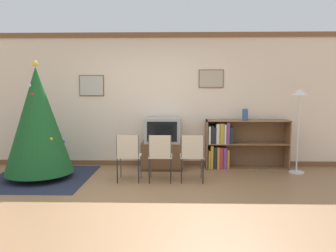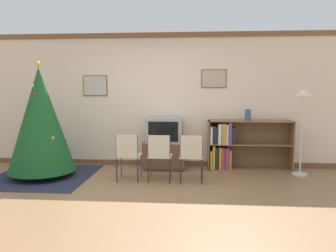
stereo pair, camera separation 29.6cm
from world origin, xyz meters
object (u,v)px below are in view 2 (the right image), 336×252
(tv_console, at_px, (164,155))
(standing_lamp, at_px, (303,109))
(vase, at_px, (248,115))
(bookshelf, at_px, (234,145))
(christmas_tree, at_px, (40,120))
(folding_chair_center, at_px, (159,155))
(folding_chair_left, at_px, (128,154))
(television, at_px, (164,130))
(folding_chair_right, at_px, (191,155))

(tv_console, xyz_separation_m, standing_lamp, (2.54, -0.26, 0.95))
(standing_lamp, bearing_deg, vase, 162.04)
(tv_console, distance_m, bookshelf, 1.39)
(tv_console, bearing_deg, christmas_tree, -160.66)
(folding_chair_center, distance_m, standing_lamp, 2.74)
(christmas_tree, relative_size, standing_lamp, 1.30)
(tv_console, distance_m, folding_chair_left, 1.10)
(television, xyz_separation_m, vase, (1.62, 0.04, 0.31))
(tv_console, relative_size, bookshelf, 0.50)
(tv_console, xyz_separation_m, television, (0.00, -0.00, 0.51))
(folding_chair_center, height_order, vase, vase)
(folding_chair_left, bearing_deg, standing_lamp, 12.40)
(tv_console, height_order, television, television)
(folding_chair_right, distance_m, vase, 1.58)
(folding_chair_left, bearing_deg, vase, 24.44)
(tv_console, xyz_separation_m, folding_chair_center, (0.00, -0.94, 0.21))
(bookshelf, xyz_separation_m, standing_lamp, (1.17, -0.35, 0.74))
(christmas_tree, bearing_deg, standing_lamp, 6.00)
(christmas_tree, xyz_separation_m, vase, (3.77, 0.79, 0.05))
(tv_console, bearing_deg, folding_chair_center, -90.00)
(christmas_tree, relative_size, tv_console, 2.52)
(folding_chair_right, bearing_deg, vase, 42.28)
(bookshelf, distance_m, vase, 0.66)
(tv_console, height_order, folding_chair_right, folding_chair_right)
(christmas_tree, distance_m, vase, 3.85)
(folding_chair_left, xyz_separation_m, standing_lamp, (3.08, 0.68, 0.75))
(bookshelf, bearing_deg, folding_chair_center, -143.25)
(folding_chair_left, xyz_separation_m, folding_chair_center, (0.54, 0.00, 0.00))
(folding_chair_center, xyz_separation_m, folding_chair_right, (0.54, 0.00, 0.00))
(christmas_tree, distance_m, folding_chair_left, 1.72)
(television, xyz_separation_m, folding_chair_left, (-0.54, -0.94, -0.30))
(folding_chair_right, bearing_deg, bookshelf, 50.85)
(christmas_tree, relative_size, vase, 9.02)
(bookshelf, relative_size, standing_lamp, 1.02)
(folding_chair_center, distance_m, bookshelf, 1.72)
(christmas_tree, height_order, standing_lamp, christmas_tree)
(television, bearing_deg, folding_chair_center, -90.00)
(tv_console, xyz_separation_m, folding_chair_right, (0.54, -0.94, 0.21))
(folding_chair_left, bearing_deg, folding_chair_right, 0.00)
(folding_chair_right, distance_m, standing_lamp, 2.24)
(standing_lamp, bearing_deg, television, 174.19)
(christmas_tree, distance_m, television, 2.29)
(christmas_tree, xyz_separation_m, folding_chair_center, (2.15, -0.18, -0.56))
(folding_chair_center, bearing_deg, bookshelf, 36.75)
(television, relative_size, vase, 3.03)
(folding_chair_left, xyz_separation_m, bookshelf, (1.91, 1.03, 0.00))
(folding_chair_center, bearing_deg, standing_lamp, 14.92)
(christmas_tree, xyz_separation_m, tv_console, (2.15, 0.75, -0.76))
(folding_chair_right, height_order, standing_lamp, standing_lamp)
(vase, bearing_deg, bookshelf, 168.97)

